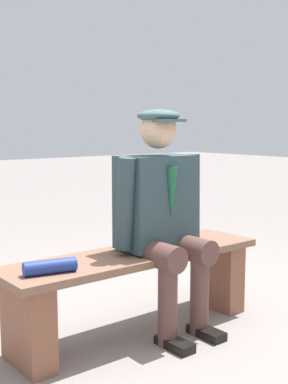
% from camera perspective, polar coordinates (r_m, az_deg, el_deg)
% --- Properties ---
extents(ground_plane, '(30.00, 30.00, 0.00)m').
position_cam_1_polar(ground_plane, '(3.16, -0.89, -15.32)').
color(ground_plane, gray).
extents(bench, '(1.64, 0.43, 0.49)m').
position_cam_1_polar(bench, '(3.05, -0.90, -9.81)').
color(bench, brown).
rests_on(bench, ground).
extents(seated_man, '(0.61, 0.56, 1.31)m').
position_cam_1_polar(seated_man, '(3.00, 2.01, -1.94)').
color(seated_man, '#2F4449').
rests_on(seated_man, ground).
extents(rolled_magazine, '(0.27, 0.13, 0.07)m').
position_cam_1_polar(rolled_magazine, '(2.61, -10.42, -8.18)').
color(rolled_magazine, navy).
rests_on(rolled_magazine, bench).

